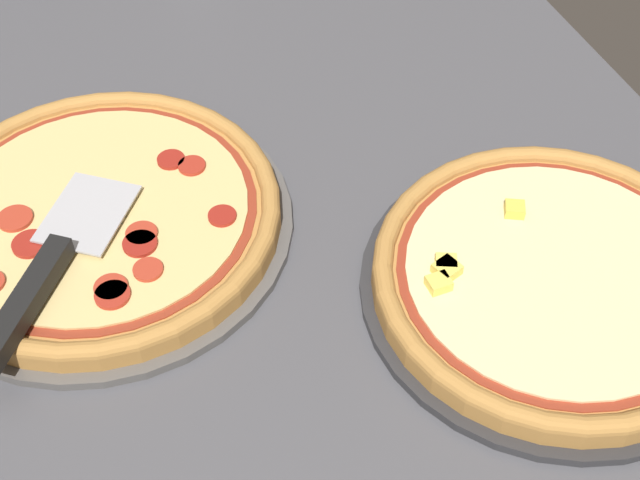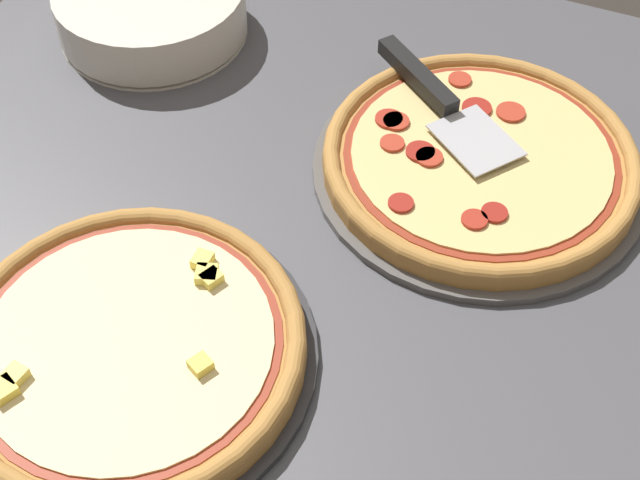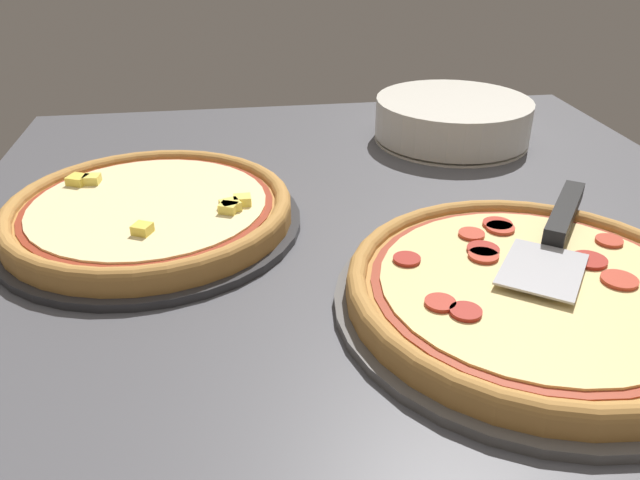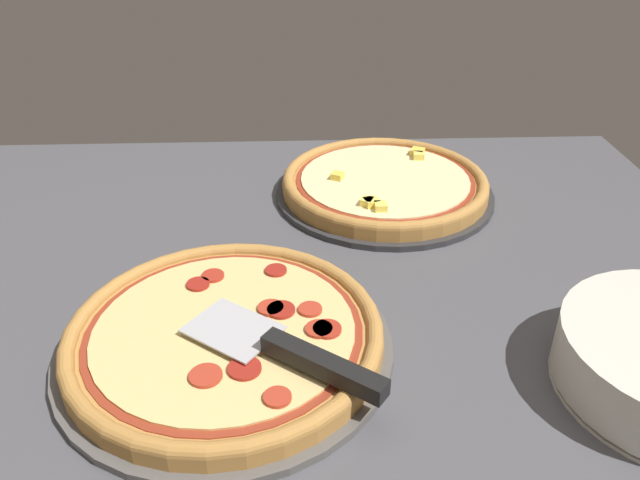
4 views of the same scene
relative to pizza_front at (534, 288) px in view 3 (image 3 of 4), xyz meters
The scene contains 7 objects.
ground_plane 13.90cm from the pizza_front, 105.44° to the left, with size 152.00×102.44×3.60cm, color #4C4C51.
pizza_pan_front 1.94cm from the pizza_front, behind, with size 38.93×38.93×1.00cm, color #565451.
pizza_front is the anchor object (origin of this frame).
pizza_pan_back 45.26cm from the pizza_front, 58.70° to the left, with size 36.86×36.86×1.00cm, color #2D2D30.
pizza_back 45.21cm from the pizza_front, 58.69° to the left, with size 34.65×34.65×3.45cm.
serving_spatula 11.34cm from the pizza_front, 37.78° to the right, with size 22.45×18.27×2.00cm.
plate_stack 49.40cm from the pizza_front, ahead, with size 25.43×25.43×7.00cm.
Camera 3 is at (-43.76, 15.27, 35.69)cm, focal length 35.00 mm.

